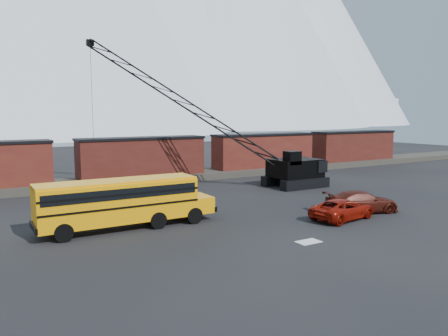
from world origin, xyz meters
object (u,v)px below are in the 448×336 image
object	(u,v)px
maroon_suv	(361,202)
crawler_crane	(186,104)
red_pickup	(343,209)
school_bus	(124,201)

from	to	relation	value
maroon_suv	crawler_crane	bearing A→B (deg)	36.83
red_pickup	crawler_crane	size ratio (longest dim) A/B	0.25
red_pickup	crawler_crane	world-z (taller)	crawler_crane
maroon_suv	crawler_crane	xyz separation A→B (m)	(-6.30, 17.01, 7.50)
crawler_crane	red_pickup	bearing A→B (deg)	-78.91
school_bus	maroon_suv	world-z (taller)	school_bus
maroon_suv	crawler_crane	distance (m)	19.63
school_bus	crawler_crane	world-z (taller)	crawler_crane
red_pickup	crawler_crane	xyz separation A→B (m)	(-3.50, 17.85, 7.59)
red_pickup	maroon_suv	world-z (taller)	maroon_suv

